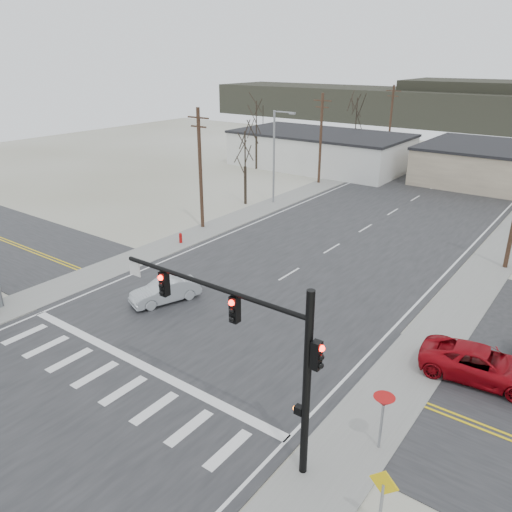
# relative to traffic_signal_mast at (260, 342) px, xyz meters

# --- Properties ---
(ground) EXTENTS (140.00, 140.00, 0.00)m
(ground) POSITION_rel_traffic_signal_mast_xyz_m (-7.89, 6.20, -4.67)
(ground) COLOR silver
(ground) RESTS_ON ground
(main_road) EXTENTS (18.00, 110.00, 0.05)m
(main_road) POSITION_rel_traffic_signal_mast_xyz_m (-7.89, 21.20, -4.65)
(main_road) COLOR #232325
(main_road) RESTS_ON ground
(cross_road) EXTENTS (90.00, 10.00, 0.04)m
(cross_road) POSITION_rel_traffic_signal_mast_xyz_m (-7.89, 6.20, -4.65)
(cross_road) COLOR #232325
(cross_road) RESTS_ON ground
(sidewalk_left) EXTENTS (3.00, 90.00, 0.06)m
(sidewalk_left) POSITION_rel_traffic_signal_mast_xyz_m (-18.49, 26.20, -4.64)
(sidewalk_left) COLOR gray
(sidewalk_left) RESTS_ON ground
(sidewalk_right) EXTENTS (3.00, 90.00, 0.06)m
(sidewalk_right) POSITION_rel_traffic_signal_mast_xyz_m (2.71, 26.20, -4.64)
(sidewalk_right) COLOR gray
(sidewalk_right) RESTS_ON ground
(traffic_signal_mast) EXTENTS (8.95, 0.43, 7.20)m
(traffic_signal_mast) POSITION_rel_traffic_signal_mast_xyz_m (0.00, 0.00, 0.00)
(traffic_signal_mast) COLOR black
(traffic_signal_mast) RESTS_ON ground
(fire_hydrant) EXTENTS (0.24, 0.24, 0.87)m
(fire_hydrant) POSITION_rel_traffic_signal_mast_xyz_m (-18.09, 14.20, -4.22)
(fire_hydrant) COLOR #A50C0C
(fire_hydrant) RESTS_ON ground
(yield_sign) EXTENTS (0.80, 0.80, 2.35)m
(yield_sign) POSITION_rel_traffic_signal_mast_xyz_m (3.61, 2.70, -2.61)
(yield_sign) COLOR gray
(yield_sign) RESTS_ON ground
(diamond_sign) EXTENTS (0.92, 0.10, 2.61)m
(diamond_sign) POSITION_rel_traffic_signal_mast_xyz_m (5.11, -0.80, -3.07)
(diamond_sign) COLOR gray
(diamond_sign) RESTS_ON ground
(building_left_far) EXTENTS (22.30, 12.30, 4.50)m
(building_left_far) POSITION_rel_traffic_signal_mast_xyz_m (-23.89, 46.20, -2.42)
(building_left_far) COLOR silver
(building_left_far) RESTS_ON ground
(upole_left_b) EXTENTS (2.20, 0.30, 10.00)m
(upole_left_b) POSITION_rel_traffic_signal_mast_xyz_m (-19.39, 18.20, 0.55)
(upole_left_b) COLOR #462B20
(upole_left_b) RESTS_ON ground
(upole_left_c) EXTENTS (2.20, 0.30, 10.00)m
(upole_left_c) POSITION_rel_traffic_signal_mast_xyz_m (-19.39, 38.20, 0.55)
(upole_left_c) COLOR #462B20
(upole_left_c) RESTS_ON ground
(upole_left_d) EXTENTS (2.20, 0.30, 10.00)m
(upole_left_d) POSITION_rel_traffic_signal_mast_xyz_m (-19.39, 58.20, 0.55)
(upole_left_d) COLOR #462B20
(upole_left_d) RESTS_ON ground
(streetlight_main) EXTENTS (2.40, 0.25, 9.00)m
(streetlight_main) POSITION_rel_traffic_signal_mast_xyz_m (-18.69, 28.20, 0.41)
(streetlight_main) COLOR gray
(streetlight_main) RESTS_ON ground
(tree_left_near) EXTENTS (3.30, 3.30, 7.35)m
(tree_left_near) POSITION_rel_traffic_signal_mast_xyz_m (-20.89, 26.20, 0.55)
(tree_left_near) COLOR #30261D
(tree_left_near) RESTS_ON ground
(tree_left_far) EXTENTS (3.96, 3.96, 8.82)m
(tree_left_far) POSITION_rel_traffic_signal_mast_xyz_m (-21.89, 52.20, 1.61)
(tree_left_far) COLOR #30261D
(tree_left_far) RESTS_ON ground
(tree_left_mid) EXTENTS (3.96, 3.96, 8.82)m
(tree_left_mid) POSITION_rel_traffic_signal_mast_xyz_m (-29.89, 40.20, 1.61)
(tree_left_mid) COLOR #30261D
(tree_left_mid) RESTS_ON ground
(hill_left) EXTENTS (70.00, 18.00, 7.00)m
(hill_left) POSITION_rel_traffic_signal_mast_xyz_m (-42.89, 98.20, -1.17)
(hill_left) COLOR #333026
(hill_left) RESTS_ON ground
(sedan_crossing) EXTENTS (2.84, 4.44, 1.38)m
(sedan_crossing) POSITION_rel_traffic_signal_mast_xyz_m (-11.69, 6.42, -3.94)
(sedan_crossing) COLOR #A6ACB1
(sedan_crossing) RESTS_ON main_road
(car_far_a) EXTENTS (3.98, 5.44, 1.46)m
(car_far_a) POSITION_rel_traffic_signal_mast_xyz_m (-4.60, 53.79, -3.90)
(car_far_a) COLOR black
(car_far_a) RESTS_ON main_road
(car_far_b) EXTENTS (2.80, 3.87, 1.22)m
(car_far_b) POSITION_rel_traffic_signal_mast_xyz_m (-9.80, 69.20, -4.02)
(car_far_b) COLOR black
(car_far_b) RESTS_ON main_road
(car_parked_red) EXTENTS (5.63, 3.04, 1.50)m
(car_parked_red) POSITION_rel_traffic_signal_mast_xyz_m (5.54, 9.53, -3.89)
(car_parked_red) COLOR maroon
(car_parked_red) RESTS_ON parking_lot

